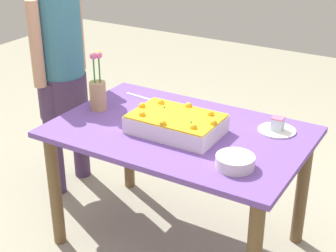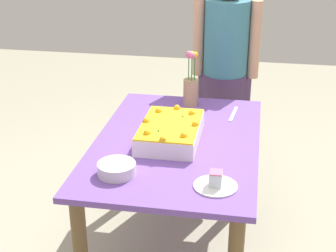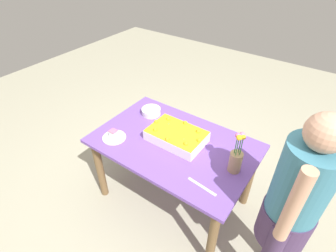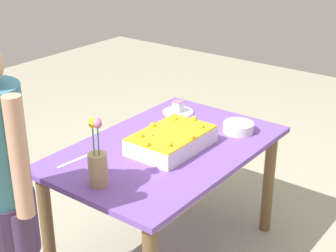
{
  "view_description": "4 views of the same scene",
  "coord_description": "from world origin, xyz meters",
  "px_view_note": "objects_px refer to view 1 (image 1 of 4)",
  "views": [
    {
      "loc": [
        1.2,
        -2.13,
        1.89
      ],
      "look_at": [
        -0.06,
        -0.01,
        0.73
      ],
      "focal_mm": 55.0,
      "sensor_mm": 36.0,
      "label": 1
    },
    {
      "loc": [
        2.44,
        0.39,
        1.89
      ],
      "look_at": [
        -0.06,
        -0.06,
        0.77
      ],
      "focal_mm": 55.0,
      "sensor_mm": 36.0,
      "label": 2
    },
    {
      "loc": [
        -0.92,
        1.37,
        2.15
      ],
      "look_at": [
        0.06,
        -0.0,
        0.86
      ],
      "focal_mm": 28.0,
      "sensor_mm": 36.0,
      "label": 3
    },
    {
      "loc": [
        -2.04,
        -1.56,
        1.95
      ],
      "look_at": [
        -0.04,
        -0.04,
        0.87
      ],
      "focal_mm": 55.0,
      "sensor_mm": 36.0,
      "label": 4
    }
  ],
  "objects_px": {
    "fruit_bowl": "(235,162)",
    "flower_vase": "(98,90)",
    "cake_knife": "(141,97)",
    "sheet_cake": "(176,123)",
    "person_standing": "(60,66)",
    "serving_plate_with_slice": "(277,127)"
  },
  "relations": [
    {
      "from": "cake_knife",
      "to": "person_standing",
      "type": "xyz_separation_m",
      "value": [
        -0.54,
        -0.1,
        0.13
      ]
    },
    {
      "from": "serving_plate_with_slice",
      "to": "fruit_bowl",
      "type": "bearing_deg",
      "value": -94.11
    },
    {
      "from": "fruit_bowl",
      "to": "flower_vase",
      "type": "bearing_deg",
      "value": 166.97
    },
    {
      "from": "sheet_cake",
      "to": "fruit_bowl",
      "type": "relative_size",
      "value": 2.59
    },
    {
      "from": "flower_vase",
      "to": "person_standing",
      "type": "xyz_separation_m",
      "value": [
        -0.43,
        0.18,
        0.02
      ]
    },
    {
      "from": "person_standing",
      "to": "fruit_bowl",
      "type": "bearing_deg",
      "value": -15.97
    },
    {
      "from": "cake_knife",
      "to": "person_standing",
      "type": "bearing_deg",
      "value": -164.1
    },
    {
      "from": "flower_vase",
      "to": "cake_knife",
      "type": "bearing_deg",
      "value": 67.62
    },
    {
      "from": "serving_plate_with_slice",
      "to": "person_standing",
      "type": "relative_size",
      "value": 0.13
    },
    {
      "from": "sheet_cake",
      "to": "flower_vase",
      "type": "xyz_separation_m",
      "value": [
        -0.53,
        0.04,
        0.07
      ]
    },
    {
      "from": "flower_vase",
      "to": "person_standing",
      "type": "bearing_deg",
      "value": 157.89
    },
    {
      "from": "person_standing",
      "to": "flower_vase",
      "type": "bearing_deg",
      "value": -22.11
    },
    {
      "from": "cake_knife",
      "to": "sheet_cake",
      "type": "bearing_deg",
      "value": -30.25
    },
    {
      "from": "cake_knife",
      "to": "fruit_bowl",
      "type": "relative_size",
      "value": 1.29
    },
    {
      "from": "sheet_cake",
      "to": "flower_vase",
      "type": "relative_size",
      "value": 1.36
    },
    {
      "from": "flower_vase",
      "to": "sheet_cake",
      "type": "bearing_deg",
      "value": -4.02
    },
    {
      "from": "fruit_bowl",
      "to": "sheet_cake",
      "type": "bearing_deg",
      "value": 156.27
    },
    {
      "from": "cake_knife",
      "to": "flower_vase",
      "type": "height_order",
      "value": "flower_vase"
    },
    {
      "from": "sheet_cake",
      "to": "fruit_bowl",
      "type": "xyz_separation_m",
      "value": [
        0.41,
        -0.18,
        -0.02
      ]
    },
    {
      "from": "cake_knife",
      "to": "person_standing",
      "type": "distance_m",
      "value": 0.57
    },
    {
      "from": "flower_vase",
      "to": "serving_plate_with_slice",
      "type": "bearing_deg",
      "value": 13.99
    },
    {
      "from": "fruit_bowl",
      "to": "person_standing",
      "type": "relative_size",
      "value": 0.12
    }
  ]
}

